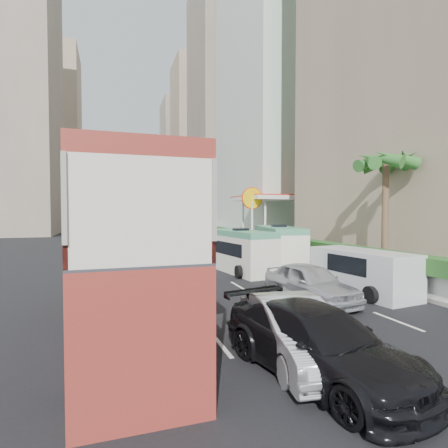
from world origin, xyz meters
name	(u,v)px	position (x,y,z in m)	size (l,w,h in m)	color
ground_plane	(295,313)	(0.00, 0.00, 0.00)	(200.00, 200.00, 0.00)	black
double_decker_bus	(128,251)	(-6.00, 0.00, 2.53)	(2.50, 11.00, 5.06)	maroon
car_silver_lane_a	(293,359)	(-2.15, -3.63, 0.00)	(1.64, 4.71, 1.55)	silver
car_silver_lane_b	(310,302)	(1.34, 1.16, 0.00)	(1.92, 4.78, 1.63)	silver
car_black	(317,376)	(-2.06, -4.59, 0.00)	(2.21, 5.43, 1.58)	black
van_asset	(210,260)	(0.88, 14.77, 0.00)	(2.22, 4.81, 1.34)	silver
minibus_near	(241,251)	(1.22, 8.94, 1.30)	(1.96, 5.87, 2.60)	silver
minibus_far	(279,247)	(4.26, 9.72, 1.38)	(2.07, 6.20, 2.75)	silver
panel_van_near	(362,272)	(4.49, 1.81, 0.99)	(1.99, 4.97, 1.99)	silver
panel_van_far	(218,239)	(4.21, 23.46, 0.90)	(1.79, 4.48, 1.79)	silver
sidewalk	(255,244)	(9.00, 25.00, 0.09)	(6.00, 120.00, 0.18)	#99968C
kerb_wall	(276,250)	(6.20, 14.00, 0.68)	(0.30, 44.00, 1.00)	silver
hedge	(276,240)	(6.20, 14.00, 1.53)	(1.10, 44.00, 0.70)	#2D6626
palm_tree	(385,219)	(7.80, 4.00, 3.38)	(0.36, 0.36, 6.40)	brown
shell_station	(270,221)	(10.00, 23.00, 2.75)	(6.50, 8.00, 5.50)	silver
tower_stripe	(288,35)	(18.00, 34.00, 29.00)	(16.00, 18.00, 58.00)	white
tower_mid	(233,110)	(18.00, 58.00, 25.00)	(16.00, 16.00, 50.00)	gray
tower_far_a	(200,145)	(17.00, 82.00, 22.00)	(14.00, 14.00, 44.00)	tan
tower_far_b	(184,163)	(17.00, 104.00, 20.00)	(14.00, 14.00, 40.00)	gray
tower_left_b	(47,138)	(-22.00, 90.00, 23.00)	(16.00, 16.00, 46.00)	tan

